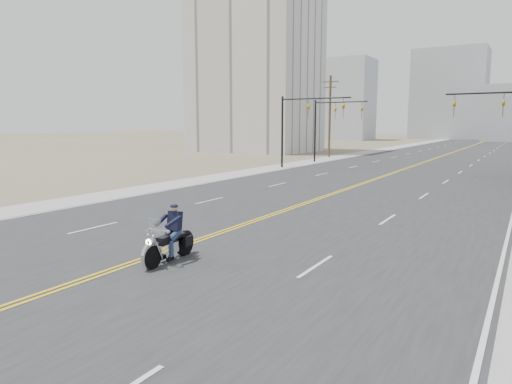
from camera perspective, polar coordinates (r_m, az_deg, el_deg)
name	(u,v)px	position (r m, az deg, el deg)	size (l,w,h in m)	color
ground_plane	(97,276)	(13.96, -19.25, -9.89)	(400.00, 400.00, 0.00)	#776D56
road	(456,152)	(79.14, 23.67, 4.65)	(20.00, 200.00, 0.01)	#303033
sidewalk_left	(383,150)	(81.44, 15.61, 5.14)	(3.00, 200.00, 0.01)	#A5A5A0
traffic_mast_left	(301,117)	(44.73, 5.63, 9.26)	(7.10, 0.26, 7.00)	black
traffic_mast_far	(329,119)	(52.19, 9.14, 9.00)	(6.10, 0.26, 7.00)	black
utility_pole_left	(330,115)	(60.81, 9.20, 9.48)	(2.20, 0.30, 10.50)	brown
apartment_block	(256,56)	(74.81, -0.04, 16.69)	(18.00, 14.00, 30.00)	silver
haze_bldg_a	(346,100)	(131.58, 11.16, 11.23)	(14.00, 12.00, 22.00)	#B7BCC6
haze_bldg_d	(449,95)	(150.27, 22.99, 11.12)	(20.00, 15.00, 26.00)	#ADB2B7
haze_bldg_f	(317,113)	(150.97, 7.69, 9.79)	(12.00, 12.00, 16.00)	#ADB2B7
motorcyclist	(169,234)	(14.50, -10.87, -5.18)	(0.99, 2.31, 1.80)	black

